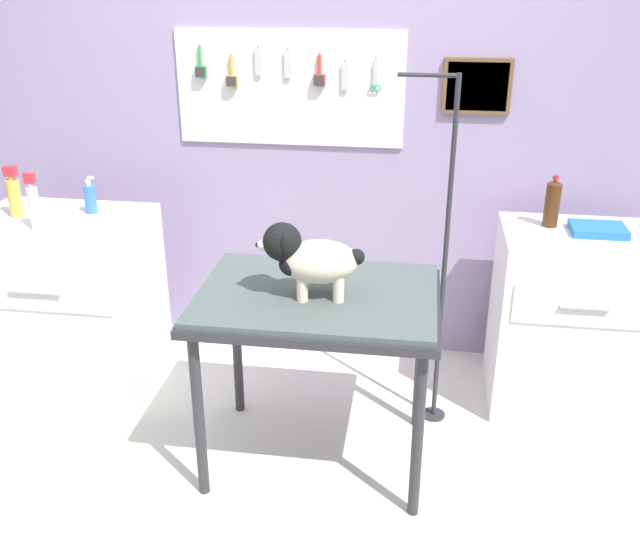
{
  "coord_description": "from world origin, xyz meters",
  "views": [
    {
      "loc": [
        0.48,
        -2.3,
        2.01
      ],
      "look_at": [
        0.12,
        0.21,
        0.9
      ],
      "focal_mm": 39.95,
      "sensor_mm": 36.0,
      "label": 1
    }
  ],
  "objects_px": {
    "counter_left": "(71,305)",
    "soda_bottle": "(552,203)",
    "grooming_arm": "(442,273)",
    "dog": "(309,258)",
    "grooming_table": "(317,309)",
    "spray_bottle_tall": "(14,195)",
    "cabinet_right": "(567,320)"
  },
  "relations": [
    {
      "from": "grooming_table",
      "to": "grooming_arm",
      "type": "relative_size",
      "value": 0.61
    },
    {
      "from": "grooming_table",
      "to": "dog",
      "type": "xyz_separation_m",
      "value": [
        -0.03,
        -0.04,
        0.24
      ]
    },
    {
      "from": "grooming_table",
      "to": "counter_left",
      "type": "distance_m",
      "value": 1.38
    },
    {
      "from": "dog",
      "to": "grooming_arm",
      "type": "bearing_deg",
      "value": 38.66
    },
    {
      "from": "counter_left",
      "to": "soda_bottle",
      "type": "relative_size",
      "value": 3.76
    },
    {
      "from": "grooming_table",
      "to": "dog",
      "type": "distance_m",
      "value": 0.24
    },
    {
      "from": "grooming_arm",
      "to": "spray_bottle_tall",
      "type": "relative_size",
      "value": 6.65
    },
    {
      "from": "soda_bottle",
      "to": "grooming_table",
      "type": "bearing_deg",
      "value": -144.67
    },
    {
      "from": "cabinet_right",
      "to": "spray_bottle_tall",
      "type": "height_order",
      "value": "spray_bottle_tall"
    },
    {
      "from": "grooming_arm",
      "to": "soda_bottle",
      "type": "distance_m",
      "value": 0.63
    },
    {
      "from": "grooming_arm",
      "to": "cabinet_right",
      "type": "xyz_separation_m",
      "value": [
        0.61,
        0.24,
        -0.31
      ]
    },
    {
      "from": "dog",
      "to": "spray_bottle_tall",
      "type": "distance_m",
      "value": 1.52
    },
    {
      "from": "cabinet_right",
      "to": "grooming_arm",
      "type": "bearing_deg",
      "value": -158.69
    },
    {
      "from": "spray_bottle_tall",
      "to": "soda_bottle",
      "type": "height_order",
      "value": "spray_bottle_tall"
    },
    {
      "from": "grooming_arm",
      "to": "counter_left",
      "type": "relative_size",
      "value": 1.77
    },
    {
      "from": "cabinet_right",
      "to": "spray_bottle_tall",
      "type": "relative_size",
      "value": 3.65
    },
    {
      "from": "grooming_table",
      "to": "dog",
      "type": "height_order",
      "value": "dog"
    },
    {
      "from": "cabinet_right",
      "to": "soda_bottle",
      "type": "bearing_deg",
      "value": 147.22
    },
    {
      "from": "counter_left",
      "to": "spray_bottle_tall",
      "type": "bearing_deg",
      "value": -178.31
    },
    {
      "from": "grooming_table",
      "to": "grooming_arm",
      "type": "xyz_separation_m",
      "value": [
        0.5,
        0.38,
        0.03
      ]
    },
    {
      "from": "grooming_table",
      "to": "dog",
      "type": "bearing_deg",
      "value": -122.14
    },
    {
      "from": "grooming_table",
      "to": "spray_bottle_tall",
      "type": "distance_m",
      "value": 1.56
    },
    {
      "from": "grooming_arm",
      "to": "spray_bottle_tall",
      "type": "distance_m",
      "value": 2.0
    },
    {
      "from": "dog",
      "to": "soda_bottle",
      "type": "bearing_deg",
      "value": 36.19
    },
    {
      "from": "grooming_arm",
      "to": "counter_left",
      "type": "xyz_separation_m",
      "value": [
        -1.79,
        0.03,
        -0.3
      ]
    },
    {
      "from": "grooming_arm",
      "to": "cabinet_right",
      "type": "relative_size",
      "value": 1.82
    },
    {
      "from": "counter_left",
      "to": "spray_bottle_tall",
      "type": "height_order",
      "value": "spray_bottle_tall"
    },
    {
      "from": "counter_left",
      "to": "grooming_table",
      "type": "bearing_deg",
      "value": -17.33
    },
    {
      "from": "cabinet_right",
      "to": "grooming_table",
      "type": "bearing_deg",
      "value": -150.96
    },
    {
      "from": "dog",
      "to": "cabinet_right",
      "type": "height_order",
      "value": "dog"
    },
    {
      "from": "cabinet_right",
      "to": "soda_bottle",
      "type": "height_order",
      "value": "soda_bottle"
    },
    {
      "from": "grooming_arm",
      "to": "dog",
      "type": "height_order",
      "value": "grooming_arm"
    }
  ]
}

